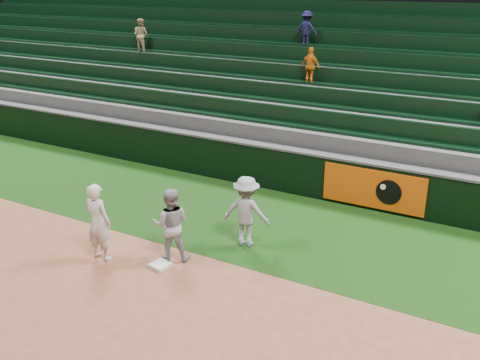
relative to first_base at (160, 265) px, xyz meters
name	(u,v)px	position (x,y,z in m)	size (l,w,h in m)	color
ground	(156,268)	(-0.05, -0.07, -0.04)	(70.00, 70.00, 0.00)	brown
foul_grass	(230,215)	(-0.05, 2.93, -0.04)	(36.00, 4.20, 0.01)	black
first_base	(160,265)	(0.00, 0.00, 0.00)	(0.37, 0.37, 0.08)	silver
first_baseman	(98,222)	(-1.31, -0.31, 0.80)	(0.62, 0.40, 1.69)	silver
baserunner	(171,224)	(0.00, 0.43, 0.75)	(0.77, 0.60, 1.59)	#95979F
base_coach	(246,211)	(1.06, 1.74, 0.77)	(1.03, 0.59, 1.60)	#8F919B
field_wall	(271,166)	(-0.02, 5.13, 0.59)	(36.00, 0.45, 1.25)	black
stadium_seating	(321,103)	(-0.05, 8.90, 1.66)	(36.00, 5.95, 4.85)	#3C3C3F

